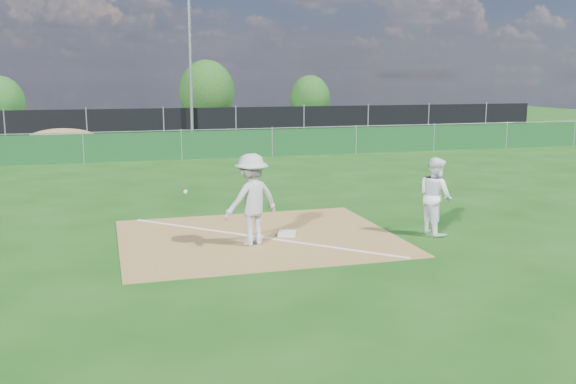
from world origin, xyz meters
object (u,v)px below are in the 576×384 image
object	(u,v)px
car_left	(27,125)
car_mid	(130,123)
tree_mid	(207,92)
car_right	(266,121)
tree_left	(1,102)
first_base	(287,233)
tree_right	(310,98)
runner	(435,196)
light_pole	(191,67)
play_at_first	(252,200)

from	to	relation	value
car_left	car_mid	distance (m)	5.72
car_left	tree_mid	world-z (taller)	tree_mid
car_right	tree_mid	world-z (taller)	tree_mid
tree_left	first_base	bearing A→B (deg)	-72.45
tree_left	tree_right	world-z (taller)	tree_right
runner	tree_mid	bearing A→B (deg)	-4.70
tree_right	tree_mid	bearing A→B (deg)	-175.17
light_pole	tree_right	distance (m)	15.60
runner	tree_mid	world-z (taller)	tree_mid
tree_right	tree_left	bearing A→B (deg)	-177.24
car_mid	first_base	bearing A→B (deg)	-177.58
play_at_first	car_mid	size ratio (longest dim) A/B	0.47
tree_mid	tree_right	distance (m)	7.99
car_mid	tree_right	size ratio (longest dim) A/B	1.28
car_left	tree_left	world-z (taller)	tree_left
first_base	runner	xyz separation A→B (m)	(3.27, -0.73, 0.82)
car_right	light_pole	bearing A→B (deg)	128.86
light_pole	car_right	bearing A→B (deg)	42.62
first_base	runner	size ratio (longest dim) A/B	0.22
car_left	play_at_first	bearing A→B (deg)	-140.20
tree_left	tree_mid	bearing A→B (deg)	1.54
runner	car_mid	size ratio (longest dim) A/B	0.38
car_left	car_right	world-z (taller)	car_left
tree_mid	car_right	bearing A→B (deg)	-62.92
first_base	tree_right	size ratio (longest dim) A/B	0.11
first_base	car_mid	bearing A→B (deg)	95.11
light_pole	car_left	xyz separation A→B (m)	(-8.85, 4.03, -3.20)
first_base	tree_left	size ratio (longest dim) A/B	0.11
play_at_first	tree_left	xyz separation A→B (m)	(-9.20, 32.60, 0.83)
tree_left	tree_mid	xyz separation A→B (m)	(13.50, 0.36, 0.58)
car_mid	car_right	xyz separation A→B (m)	(8.57, 1.01, -0.12)
car_mid	car_right	size ratio (longest dim) A/B	1.05
first_base	car_right	size ratio (longest dim) A/B	0.09
car_mid	tree_mid	size ratio (longest dim) A/B	0.98
light_pole	play_at_first	distance (m)	22.54
first_base	tree_mid	world-z (taller)	tree_mid
light_pole	tree_left	bearing A→B (deg)	136.71
car_mid	tree_right	distance (m)	15.51
light_pole	tree_right	xyz separation A→B (m)	(10.47, 11.36, -2.16)
light_pole	runner	xyz separation A→B (m)	(2.44, -22.45, -3.12)
play_at_first	tree_right	distance (m)	35.80
first_base	car_right	xyz separation A→B (m)	(6.27, 26.73, 0.58)
car_right	tree_left	world-z (taller)	tree_left
first_base	tree_left	xyz separation A→B (m)	(-10.14, 32.05, 1.76)
car_left	first_base	bearing A→B (deg)	-137.97
tree_right	first_base	bearing A→B (deg)	-108.86
first_base	car_mid	distance (m)	25.83
car_mid	tree_right	world-z (taller)	tree_right
car_left	tree_right	world-z (taller)	tree_right
tree_mid	play_at_first	bearing A→B (deg)	-97.43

